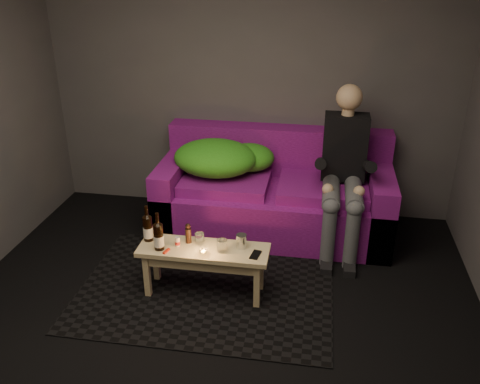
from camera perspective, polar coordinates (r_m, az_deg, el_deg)
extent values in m
plane|color=black|center=(3.59, -4.45, -17.60)|extent=(4.50, 4.50, 0.00)
plane|color=#4D4B4D|center=(4.98, 1.26, 12.00)|extent=(4.00, 0.00, 4.00)
cube|color=black|center=(4.16, -3.78, -10.70)|extent=(2.01, 1.46, 0.01)
cube|color=#680D65|center=(4.87, 3.78, -1.88)|extent=(2.15, 0.97, 0.45)
cube|color=#680D65|center=(5.01, 4.37, 4.71)|extent=(2.15, 0.24, 0.47)
cube|color=#680D65|center=(4.99, -7.29, 0.07)|extent=(0.21, 0.97, 0.67)
cube|color=#680D65|center=(4.84, 15.28, -1.55)|extent=(0.21, 0.97, 0.67)
cube|color=#680D65|center=(4.76, -1.61, 1.12)|extent=(0.81, 0.64, 0.11)
cube|color=#680D65|center=(4.69, 9.29, 0.36)|extent=(0.81, 0.64, 0.11)
ellipsoid|color=#328919|center=(4.75, -2.79, 3.83)|extent=(0.77, 0.60, 0.32)
ellipsoid|color=#328919|center=(4.85, 1.08, 3.91)|extent=(0.47, 0.39, 0.26)
ellipsoid|color=#328919|center=(4.94, -5.14, 3.71)|extent=(0.34, 0.28, 0.17)
cube|color=black|center=(4.65, 11.68, 4.97)|extent=(0.39, 0.24, 0.59)
sphere|color=#DAB188|center=(4.52, 12.19, 10.35)|extent=(0.23, 0.23, 0.23)
cylinder|color=#42434B|center=(4.45, 10.19, -0.03)|extent=(0.15, 0.54, 0.15)
cylinder|color=#42434B|center=(4.46, 12.67, -0.21)|extent=(0.15, 0.54, 0.15)
cylinder|color=#42434B|center=(4.36, 9.88, -4.98)|extent=(0.12, 0.12, 0.55)
cylinder|color=#42434B|center=(4.37, 12.42, -5.15)|extent=(0.12, 0.12, 0.55)
cube|color=black|center=(4.43, 9.64, -8.10)|extent=(0.10, 0.24, 0.06)
cube|color=black|center=(4.44, 12.15, -8.26)|extent=(0.10, 0.24, 0.06)
cube|color=tan|center=(3.90, -4.11, -6.52)|extent=(1.00, 0.32, 0.04)
cube|color=tan|center=(3.93, -4.08, -7.31)|extent=(0.87, 0.25, 0.09)
cube|color=tan|center=(4.03, -10.39, -9.23)|extent=(0.05, 0.05, 0.37)
cube|color=tan|center=(4.21, -9.39, -7.52)|extent=(0.05, 0.05, 0.37)
cube|color=tan|center=(3.86, 1.90, -10.54)|extent=(0.05, 0.05, 0.37)
cube|color=tan|center=(4.04, 2.33, -8.67)|extent=(0.05, 0.05, 0.37)
cylinder|color=black|center=(4.00, -10.31, -4.07)|extent=(0.07, 0.07, 0.20)
cylinder|color=white|center=(4.01, -10.28, -4.45)|extent=(0.08, 0.08, 0.08)
cone|color=black|center=(3.94, -10.44, -2.59)|extent=(0.07, 0.07, 0.03)
cylinder|color=black|center=(3.93, -10.47, -2.18)|extent=(0.03, 0.03, 0.10)
cylinder|color=black|center=(3.87, -9.13, -5.01)|extent=(0.07, 0.07, 0.21)
cylinder|color=white|center=(3.88, -9.10, -5.41)|extent=(0.08, 0.08, 0.09)
cone|color=black|center=(3.81, -9.25, -3.45)|extent=(0.07, 0.07, 0.03)
cylinder|color=black|center=(3.79, -9.28, -3.02)|extent=(0.03, 0.03, 0.10)
cylinder|color=silver|center=(3.92, -7.04, -5.55)|extent=(0.04, 0.04, 0.08)
cylinder|color=black|center=(3.94, -5.82, -4.88)|extent=(0.05, 0.05, 0.12)
cylinder|color=white|center=(3.93, -4.57, -5.20)|extent=(0.09, 0.09, 0.08)
cylinder|color=white|center=(3.80, -4.14, -6.78)|extent=(0.06, 0.06, 0.04)
sphere|color=orange|center=(3.79, -4.14, -6.65)|extent=(0.02, 0.02, 0.02)
cylinder|color=white|center=(3.82, -2.03, -6.05)|extent=(0.08, 0.08, 0.10)
cylinder|color=silver|center=(3.86, 0.15, -5.55)|extent=(0.09, 0.09, 0.11)
cube|color=black|center=(3.79, 1.76, -7.06)|extent=(0.08, 0.14, 0.01)
cube|color=red|center=(3.87, -8.27, -6.58)|extent=(0.04, 0.08, 0.01)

